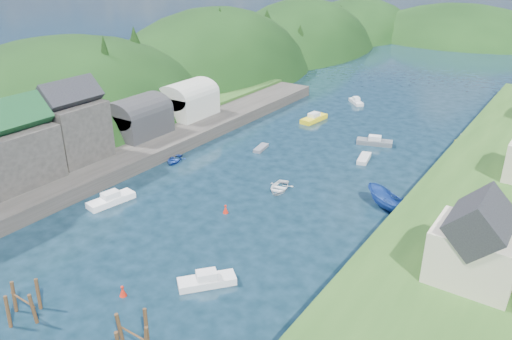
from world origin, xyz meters
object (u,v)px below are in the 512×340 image
Objects in this scene: piling_cluster_far at (133,339)px; channel_buoy_far at (226,209)px; channel_buoy_near at (123,291)px; piling_cluster_near at (24,305)px.

piling_cluster_far is 23.57m from channel_buoy_far.
piling_cluster_far is at bearing -70.39° from channel_buoy_far.
piling_cluster_far is 7.59m from channel_buoy_near.
channel_buoy_near is 1.00× the size of channel_buoy_far.
piling_cluster_far reaches higher than piling_cluster_near.
piling_cluster_near reaches higher than channel_buoy_far.
channel_buoy_near is at bearing 144.70° from piling_cluster_far.
piling_cluster_far is 3.47× the size of channel_buoy_far.
piling_cluster_near is 8.27m from channel_buoy_near.
piling_cluster_near reaches higher than channel_buoy_near.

